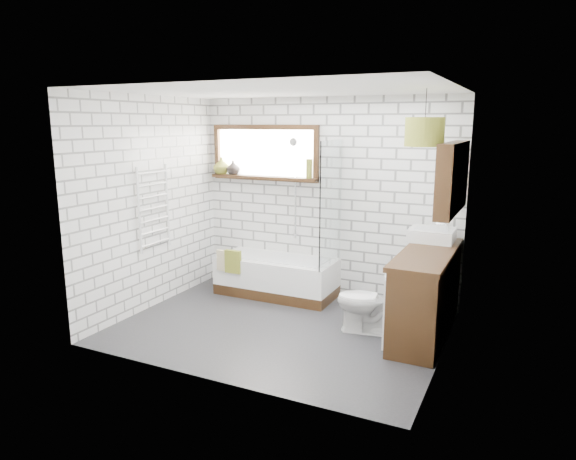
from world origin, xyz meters
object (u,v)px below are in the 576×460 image
at_px(bathtub, 277,276).
at_px(basin, 432,235).
at_px(vanity, 426,293).
at_px(toilet, 369,301).
at_px(pendant, 425,132).

height_order(bathtub, basin, basin).
height_order(vanity, toilet, vanity).
relative_size(toilet, pendant, 1.85).
bearing_deg(pendant, vanity, 73.45).
bearing_deg(basin, toilet, -124.91).
height_order(bathtub, pendant, pendant).
relative_size(vanity, pendant, 4.28).
relative_size(vanity, toilet, 2.31).
xyz_separation_m(bathtub, toilet, (1.43, -0.67, 0.09)).
distance_m(toilet, pendant, 1.83).
distance_m(vanity, toilet, 0.60).
distance_m(bathtub, basin, 2.05).
height_order(basin, pendant, pendant).
relative_size(bathtub, vanity, 0.97).
height_order(bathtub, toilet, toilet).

